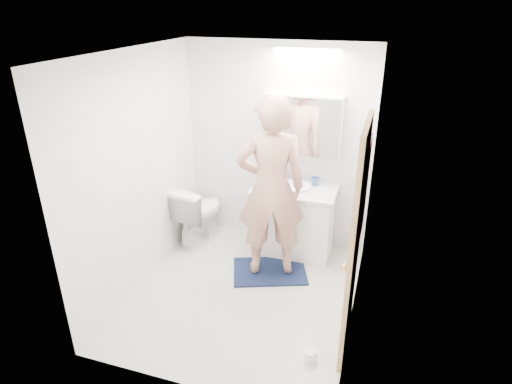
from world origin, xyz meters
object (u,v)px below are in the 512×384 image
at_px(person, 271,189).
at_px(toilet_paper_roll, 310,355).
at_px(toilet, 198,213).
at_px(toothbrush_cup, 315,181).
at_px(soap_bottle_a, 272,171).
at_px(vanity_cabinet, 293,222).
at_px(soap_bottle_b, 282,173).
at_px(medicine_cabinet, 302,126).

relative_size(person, toilet_paper_roll, 17.68).
xyz_separation_m(toilet, toothbrush_cup, (1.38, 0.28, 0.48)).
bearing_deg(soap_bottle_a, vanity_cabinet, -25.30).
bearing_deg(toothbrush_cup, soap_bottle_a, -178.90).
xyz_separation_m(person, soap_bottle_a, (-0.18, 0.68, -0.08)).
bearing_deg(soap_bottle_b, soap_bottle_a, -166.08).
xyz_separation_m(toothbrush_cup, toilet_paper_roll, (0.34, -1.82, -0.82)).
height_order(toilet, person, person).
height_order(vanity_cabinet, person, person).
bearing_deg(toilet, soap_bottle_a, -153.79).
distance_m(vanity_cabinet, soap_bottle_b, 0.59).
xyz_separation_m(medicine_cabinet, soap_bottle_b, (-0.21, -0.03, -0.59)).
xyz_separation_m(soap_bottle_a, toothbrush_cup, (0.52, 0.01, -0.07)).
relative_size(vanity_cabinet, soap_bottle_a, 3.68).
relative_size(soap_bottle_a, soap_bottle_b, 1.31).
height_order(vanity_cabinet, toothbrush_cup, toothbrush_cup).
distance_m(vanity_cabinet, toilet, 1.18).
distance_m(soap_bottle_a, soap_bottle_b, 0.13).
distance_m(soap_bottle_b, toilet_paper_roll, 2.16).
xyz_separation_m(toilet, soap_bottle_a, (0.86, 0.27, 0.56)).
height_order(toothbrush_cup, toilet_paper_roll, toothbrush_cup).
xyz_separation_m(medicine_cabinet, toothbrush_cup, (0.19, -0.05, -0.63)).
distance_m(toilet, toothbrush_cup, 1.48).
bearing_deg(person, toilet_paper_roll, 100.61).
bearing_deg(medicine_cabinet, toilet_paper_roll, -74.12).
distance_m(vanity_cabinet, medicine_cabinet, 1.13).
xyz_separation_m(person, toilet_paper_roll, (0.68, -1.13, -0.97)).
height_order(medicine_cabinet, person, person).
bearing_deg(soap_bottle_b, toilet, -163.21).
bearing_deg(toilet_paper_roll, soap_bottle_b, 111.98).
bearing_deg(toilet_paper_roll, soap_bottle_a, 115.51).
relative_size(person, toothbrush_cup, 18.79).
xyz_separation_m(vanity_cabinet, soap_bottle_b, (-0.20, 0.18, 0.52)).
xyz_separation_m(vanity_cabinet, toothbrush_cup, (0.20, 0.16, 0.48)).
height_order(toilet, toothbrush_cup, toothbrush_cup).
bearing_deg(toilet_paper_roll, medicine_cabinet, 105.88).
bearing_deg(soap_bottle_a, soap_bottle_b, 13.92).
height_order(toilet, toilet_paper_roll, toilet).
distance_m(soap_bottle_a, toothbrush_cup, 0.53).
xyz_separation_m(medicine_cabinet, toilet_paper_roll, (0.53, -1.87, -1.45)).
relative_size(soap_bottle_b, toothbrush_cup, 1.81).
distance_m(medicine_cabinet, person, 0.89).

